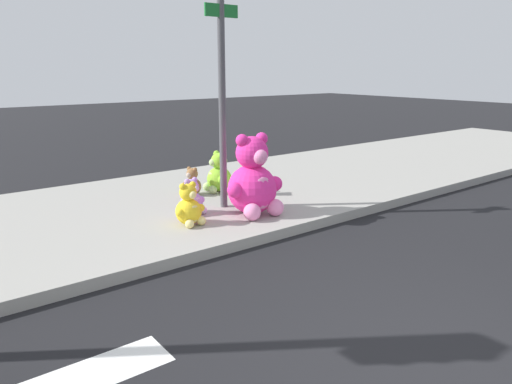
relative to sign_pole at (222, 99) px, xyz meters
name	(u,v)px	position (x,y,z in m)	size (l,w,h in m)	color
ground_plane	(433,373)	(-1.00, -4.40, -1.85)	(60.00, 60.00, 0.00)	black
sidewalk	(145,211)	(-1.00, 0.80, -1.77)	(28.00, 4.40, 0.15)	#9E9B93
sign_pole	(222,99)	(0.00, 0.00, 0.00)	(0.56, 0.11, 3.20)	#4C4C51
plush_pink_large	(253,182)	(0.15, -0.59, -1.21)	(0.94, 0.83, 1.22)	#F22D93
plush_lavender	(192,200)	(-0.60, -0.04, -1.47)	(0.42, 0.39, 0.56)	#B28CD8
plush_yellow	(189,208)	(-0.89, -0.45, -1.45)	(0.47, 0.42, 0.61)	yellow
plush_white	(246,183)	(0.72, 0.37, -1.48)	(0.40, 0.38, 0.55)	white
plush_brown	(192,184)	(-0.04, 0.93, -1.50)	(0.35, 0.37, 0.50)	olive
plush_lime	(218,175)	(0.47, 0.88, -1.41)	(0.50, 0.55, 0.72)	#8CD133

